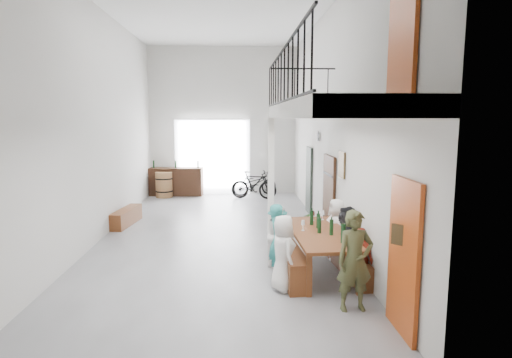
{
  "coord_description": "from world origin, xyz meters",
  "views": [
    {
      "loc": [
        0.49,
        -10.26,
        2.88
      ],
      "look_at": [
        0.95,
        -0.5,
        1.48
      ],
      "focal_mm": 30.0,
      "sensor_mm": 36.0,
      "label": 1
    }
  ],
  "objects_px": {
    "oak_barrel": "(164,185)",
    "serving_counter": "(176,182)",
    "bench_inner": "(288,259)",
    "host_standing": "(355,261)",
    "tasting_table": "(320,236)",
    "side_bench": "(126,217)",
    "bicycle_near": "(255,183)"
  },
  "relations": [
    {
      "from": "oak_barrel",
      "to": "serving_counter",
      "type": "relative_size",
      "value": 0.47
    },
    {
      "from": "tasting_table",
      "to": "host_standing",
      "type": "bearing_deg",
      "value": -84.25
    },
    {
      "from": "bench_inner",
      "to": "side_bench",
      "type": "bearing_deg",
      "value": 132.59
    },
    {
      "from": "tasting_table",
      "to": "serving_counter",
      "type": "height_order",
      "value": "serving_counter"
    },
    {
      "from": "bench_inner",
      "to": "serving_counter",
      "type": "height_order",
      "value": "serving_counter"
    },
    {
      "from": "tasting_table",
      "to": "oak_barrel",
      "type": "relative_size",
      "value": 2.69
    },
    {
      "from": "oak_barrel",
      "to": "bench_inner",
      "type": "bearing_deg",
      "value": -65.43
    },
    {
      "from": "host_standing",
      "to": "bicycle_near",
      "type": "xyz_separation_m",
      "value": [
        -1.07,
        9.75,
        -0.32
      ]
    },
    {
      "from": "side_bench",
      "to": "host_standing",
      "type": "distance_m",
      "value": 7.23
    },
    {
      "from": "tasting_table",
      "to": "side_bench",
      "type": "xyz_separation_m",
      "value": [
        -4.54,
        3.85,
        -0.49
      ]
    },
    {
      "from": "tasting_table",
      "to": "bench_inner",
      "type": "relative_size",
      "value": 1.08
    },
    {
      "from": "oak_barrel",
      "to": "serving_counter",
      "type": "bearing_deg",
      "value": 42.96
    },
    {
      "from": "tasting_table",
      "to": "side_bench",
      "type": "relative_size",
      "value": 1.61
    },
    {
      "from": "tasting_table",
      "to": "bench_inner",
      "type": "height_order",
      "value": "tasting_table"
    },
    {
      "from": "tasting_table",
      "to": "bench_inner",
      "type": "xyz_separation_m",
      "value": [
        -0.58,
        0.04,
        -0.44
      ]
    },
    {
      "from": "side_bench",
      "to": "bicycle_near",
      "type": "distance_m",
      "value": 5.69
    },
    {
      "from": "bench_inner",
      "to": "host_standing",
      "type": "distance_m",
      "value": 1.87
    },
    {
      "from": "side_bench",
      "to": "serving_counter",
      "type": "xyz_separation_m",
      "value": [
        0.75,
        4.43,
        0.3
      ]
    },
    {
      "from": "oak_barrel",
      "to": "serving_counter",
      "type": "height_order",
      "value": "serving_counter"
    },
    {
      "from": "bench_inner",
      "to": "host_standing",
      "type": "xyz_separation_m",
      "value": [
        0.8,
        -1.61,
        0.5
      ]
    },
    {
      "from": "serving_counter",
      "to": "bench_inner",
      "type": "bearing_deg",
      "value": -64.88
    },
    {
      "from": "side_bench",
      "to": "oak_barrel",
      "type": "bearing_deg",
      "value": 84.97
    },
    {
      "from": "serving_counter",
      "to": "bicycle_near",
      "type": "bearing_deg",
      "value": 1.88
    },
    {
      "from": "serving_counter",
      "to": "host_standing",
      "type": "bearing_deg",
      "value": -64.04
    },
    {
      "from": "bench_inner",
      "to": "host_standing",
      "type": "relative_size",
      "value": 1.49
    },
    {
      "from": "tasting_table",
      "to": "serving_counter",
      "type": "xyz_separation_m",
      "value": [
        -3.79,
        8.28,
        -0.19
      ]
    },
    {
      "from": "oak_barrel",
      "to": "bicycle_near",
      "type": "bearing_deg",
      "value": 4.55
    },
    {
      "from": "tasting_table",
      "to": "side_bench",
      "type": "distance_m",
      "value": 5.97
    },
    {
      "from": "tasting_table",
      "to": "bicycle_near",
      "type": "xyz_separation_m",
      "value": [
        -0.85,
        8.18,
        -0.26
      ]
    },
    {
      "from": "serving_counter",
      "to": "host_standing",
      "type": "distance_m",
      "value": 10.63
    },
    {
      "from": "side_bench",
      "to": "oak_barrel",
      "type": "xyz_separation_m",
      "value": [
        0.36,
        4.06,
        0.24
      ]
    },
    {
      "from": "oak_barrel",
      "to": "host_standing",
      "type": "bearing_deg",
      "value": -65.14
    }
  ]
}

